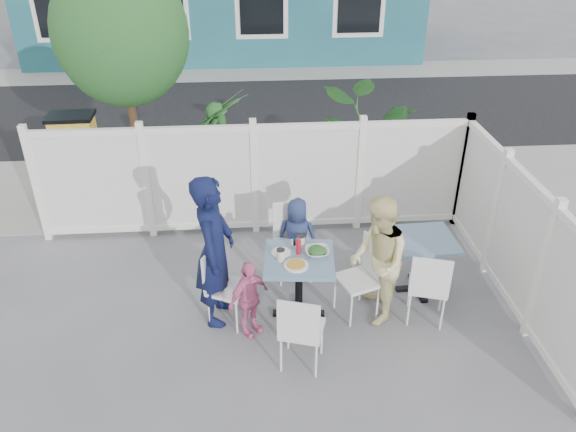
{
  "coord_description": "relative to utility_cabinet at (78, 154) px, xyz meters",
  "views": [
    {
      "loc": [
        0.05,
        -4.5,
        4.2
      ],
      "look_at": [
        0.45,
        0.9,
        1.09
      ],
      "focal_mm": 35.0,
      "sensor_mm": 36.0,
      "label": 1
    }
  ],
  "objects": [
    {
      "name": "plate_side",
      "position": [
        3.05,
        -3.4,
        0.21
      ],
      "size": [
        0.21,
        0.21,
        0.01
      ],
      "primitive_type": "cylinder",
      "color": "white",
      "rests_on": "main_table"
    },
    {
      "name": "main_table",
      "position": [
        3.24,
        -3.5,
        0.02
      ],
      "size": [
        0.82,
        0.82,
        0.79
      ],
      "rotation": [
        0.0,
        0.0,
        -0.09
      ],
      "color": "#415880",
      "rests_on": "ground"
    },
    {
      "name": "street",
      "position": [
        2.7,
        3.5,
        -0.59
      ],
      "size": [
        24.0,
        5.0,
        0.01
      ],
      "primitive_type": "cube",
      "color": "black",
      "rests_on": "ground"
    },
    {
      "name": "woman",
      "position": [
        4.09,
        -3.57,
        0.16
      ],
      "size": [
        0.57,
        0.73,
        1.49
      ],
      "primitive_type": "imported",
      "rotation": [
        0.0,
        0.0,
        -1.58
      ],
      "color": "#E6D157",
      "rests_on": "ground"
    },
    {
      "name": "chair_left",
      "position": [
        2.39,
        -3.49,
        -0.06
      ],
      "size": [
        0.53,
        0.54,
        0.91
      ],
      "rotation": [
        0.0,
        0.0,
        -2.0
      ],
      "color": "white",
      "rests_on": "ground"
    },
    {
      "name": "coffee_cup_a",
      "position": [
        3.04,
        -3.54,
        0.27
      ],
      "size": [
        0.09,
        0.09,
        0.13
      ],
      "primitive_type": "cylinder",
      "color": "beige",
      "rests_on": "main_table"
    },
    {
      "name": "near_sidewalk",
      "position": [
        2.7,
        -0.2,
        -0.59
      ],
      "size": [
        24.0,
        2.6,
        0.01
      ],
      "primitive_type": "cube",
      "color": "gray",
      "rests_on": "ground"
    },
    {
      "name": "potted_shrub_a",
      "position": [
        2.37,
        -0.9,
        0.32
      ],
      "size": [
        1.23,
        1.23,
        1.83
      ],
      "primitive_type": "imported",
      "rotation": [
        0.0,
        0.0,
        4.49
      ],
      "color": "#1F5427",
      "rests_on": "ground"
    },
    {
      "name": "ketchup_bottle",
      "position": [
        3.24,
        -3.42,
        0.29
      ],
      "size": [
        0.05,
        0.05,
        0.17
      ],
      "primitive_type": "cylinder",
      "color": "#B70F22",
      "rests_on": "main_table"
    },
    {
      "name": "salt_shaker",
      "position": [
        3.18,
        -3.24,
        0.23
      ],
      "size": [
        0.03,
        0.03,
        0.07
      ],
      "primitive_type": "cylinder",
      "color": "white",
      "rests_on": "main_table"
    },
    {
      "name": "salad_bowl",
      "position": [
        3.44,
        -3.46,
        0.23
      ],
      "size": [
        0.26,
        0.26,
        0.06
      ],
      "primitive_type": "imported",
      "color": "white",
      "rests_on": "main_table"
    },
    {
      "name": "chair_near",
      "position": [
        3.18,
        -4.32,
        -0.06
      ],
      "size": [
        0.51,
        0.5,
        0.91
      ],
      "rotation": [
        0.0,
        0.0,
        -0.3
      ],
      "color": "white",
      "rests_on": "ground"
    },
    {
      "name": "chair_spare",
      "position": [
        4.63,
        -3.73,
        -0.06
      ],
      "size": [
        0.52,
        0.51,
        0.92
      ],
      "rotation": [
        0.0,
        0.0,
        -0.29
      ],
      "color": "white",
      "rests_on": "ground"
    },
    {
      "name": "tree",
      "position": [
        1.1,
        -0.7,
        2.0
      ],
      "size": [
        1.8,
        1.62,
        3.59
      ],
      "color": "#382316",
      "rests_on": "ground"
    },
    {
      "name": "man",
      "position": [
        2.33,
        -3.44,
        0.29
      ],
      "size": [
        0.52,
        0.7,
        1.77
      ],
      "primitive_type": "imported",
      "rotation": [
        0.0,
        0.0,
        1.42
      ],
      "color": "#0E1438",
      "rests_on": "ground"
    },
    {
      "name": "far_sidewalk",
      "position": [
        2.7,
        6.6,
        -0.59
      ],
      "size": [
        24.0,
        1.6,
        0.01
      ],
      "primitive_type": "cube",
      "color": "gray",
      "rests_on": "ground"
    },
    {
      "name": "fence_right",
      "position": [
        5.7,
        -3.4,
        0.19
      ],
      "size": [
        0.08,
        3.66,
        1.6
      ],
      "rotation": [
        0.0,
        0.0,
        1.57
      ],
      "color": "white",
      "rests_on": "ground"
    },
    {
      "name": "ground",
      "position": [
        2.7,
        -4.0,
        -0.59
      ],
      "size": [
        80.0,
        80.0,
        0.0
      ],
      "primitive_type": "plane",
      "color": "slate"
    },
    {
      "name": "fence_back",
      "position": [
        2.8,
        -1.6,
        0.19
      ],
      "size": [
        5.86,
        0.08,
        1.6
      ],
      "color": "white",
      "rests_on": "ground"
    },
    {
      "name": "utility_cabinet",
      "position": [
        0.0,
        0.0,
        0.0
      ],
      "size": [
        0.65,
        0.47,
        1.18
      ],
      "primitive_type": "cube",
      "rotation": [
        0.0,
        0.0,
        0.03
      ],
      "color": "gold",
      "rests_on": "ground"
    },
    {
      "name": "boy",
      "position": [
        3.3,
        -2.63,
        -0.08
      ],
      "size": [
        0.56,
        0.42,
        1.03
      ],
      "primitive_type": "imported",
      "rotation": [
        0.0,
        0.0,
        2.94
      ],
      "color": "navy",
      "rests_on": "ground"
    },
    {
      "name": "plate_main",
      "position": [
        3.19,
        -3.66,
        0.21
      ],
      "size": [
        0.26,
        0.26,
        0.02
      ],
      "primitive_type": "cylinder",
      "color": "white",
      "rests_on": "main_table"
    },
    {
      "name": "potted_shrub_b",
      "position": [
        4.65,
        -1.0,
        0.31
      ],
      "size": [
        1.96,
        1.82,
        1.8
      ],
      "primitive_type": "imported",
      "rotation": [
        0.0,
        0.0,
        3.44
      ],
      "color": "#1F5427",
      "rests_on": "ground"
    },
    {
      "name": "coffee_cup_b",
      "position": [
        3.28,
        -3.28,
        0.27
      ],
      "size": [
        0.09,
        0.09,
        0.13
      ],
      "primitive_type": "cylinder",
      "color": "beige",
      "rests_on": "main_table"
    },
    {
      "name": "spare_table",
      "position": [
        4.74,
        -3.13,
        -0.02
      ],
      "size": [
        0.72,
        0.72,
        0.74
      ],
      "rotation": [
        0.0,
        0.0,
        0.04
      ],
      "color": "#415880",
      "rests_on": "ground"
    },
    {
      "name": "chair_right",
      "position": [
        3.97,
        -3.48,
        -0.05
      ],
      "size": [
        0.53,
        0.54,
        0.94
      ],
      "rotation": [
        0.0,
        0.0,
        1.93
      ],
      "color": "white",
      "rests_on": "ground"
    },
    {
      "name": "toddler",
      "position": [
        2.68,
        -3.75,
        -0.13
      ],
      "size": [
        0.55,
        0.52,
        0.92
      ],
      "primitive_type": "imported",
      "rotation": [
        0.0,
        0.0,
        0.72
      ],
      "color": "pink",
      "rests_on": "ground"
    },
    {
      "name": "chair_back",
      "position": [
        3.23,
        -2.65,
        -0.03
      ],
      "size": [
        0.48,
        0.46,
        0.96
      ],
      "rotation": [
        0.0,
        0.0,
        3.25
      ],
      "color": "white",
      "rests_on": "ground"
    },
    {
      "name": "pepper_shaker",
      "position": [
        3.21,
        -3.25,
        0.24
      ],
      "size": [
        0.03,
        0.03,
        0.07
      ],
      "primitive_type": "cylinder",
      "color": "black",
      "rests_on": "main_table"
    }
  ]
}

